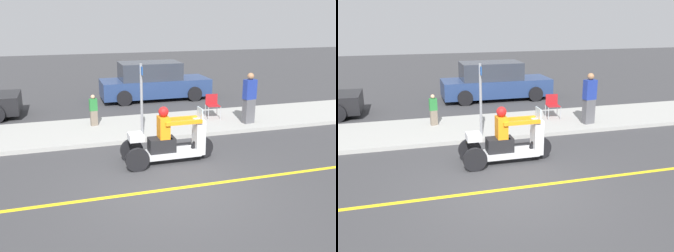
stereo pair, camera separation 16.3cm
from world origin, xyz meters
TOP-DOWN VIEW (x-y plane):
  - ground_plane at (0.00, 0.00)m, footprint 60.00×60.00m
  - lane_stripe at (0.32, 0.00)m, footprint 24.00×0.12m
  - sidewalk_strip at (0.00, 4.60)m, footprint 28.00×2.80m
  - motorcycle_trike at (0.34, 1.52)m, footprint 2.41×0.82m
  - spectator_near_curb at (-1.20, 5.04)m, footprint 0.27×0.19m
  - spectator_by_tree at (3.86, 3.86)m, footprint 0.44×0.31m
  - folding_chair_curbside at (2.98, 4.90)m, footprint 0.51×0.51m
  - parked_car_lot_center at (1.83, 8.88)m, footprint 4.79×1.96m
  - street_sign at (0.08, 3.45)m, footprint 0.08×0.36m

SIDE VIEW (x-z plane):
  - ground_plane at x=0.00m, z-range 0.00..0.00m
  - lane_stripe at x=0.32m, z-range 0.00..0.01m
  - sidewalk_strip at x=0.00m, z-range 0.00..0.12m
  - motorcycle_trike at x=0.34m, z-range -0.22..1.27m
  - spectator_near_curb at x=-1.20m, z-range 0.10..1.14m
  - folding_chair_curbside at x=2.98m, z-range 0.21..1.03m
  - parked_car_lot_center at x=1.83m, z-range -0.06..1.61m
  - spectator_by_tree at x=3.86m, z-range 0.09..1.80m
  - street_sign at x=0.08m, z-range 0.22..2.42m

